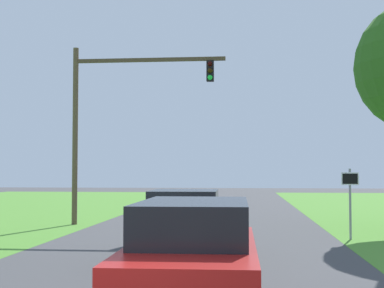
# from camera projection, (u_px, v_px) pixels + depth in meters

# --- Properties ---
(ground_plane) EXTENTS (120.00, 120.00, 0.00)m
(ground_plane) POSITION_uv_depth(u_px,v_px,m) (184.00, 256.00, 15.74)
(ground_plane) COLOR #424244
(red_suv_near) EXTENTS (2.13, 4.67, 1.92)m
(red_suv_near) POSITION_uv_depth(u_px,v_px,m) (193.00, 262.00, 8.48)
(red_suv_near) COLOR #9E1411
(red_suv_near) RESTS_ON ground_plane
(pickup_truck_lead) EXTENTS (2.30, 5.52, 1.87)m
(pickup_truck_lead) POSITION_uv_depth(u_px,v_px,m) (185.00, 223.00, 15.03)
(pickup_truck_lead) COLOR #B7B2A8
(pickup_truck_lead) RESTS_ON ground_plane
(traffic_light) EXTENTS (6.83, 0.40, 7.89)m
(traffic_light) POSITION_uv_depth(u_px,v_px,m) (113.00, 108.00, 24.82)
(traffic_light) COLOR brown
(traffic_light) RESTS_ON ground_plane
(keep_moving_sign) EXTENTS (0.60, 0.09, 2.46)m
(keep_moving_sign) POSITION_uv_depth(u_px,v_px,m) (350.00, 194.00, 19.43)
(keep_moving_sign) COLOR gray
(keep_moving_sign) RESTS_ON ground_plane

